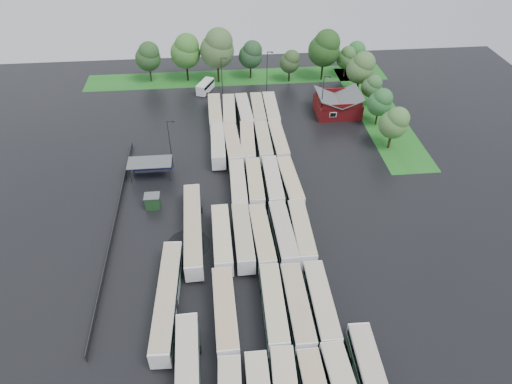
{
  "coord_description": "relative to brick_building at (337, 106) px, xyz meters",
  "views": [
    {
      "loc": [
        -3.91,
        -50.28,
        52.63
      ],
      "look_at": [
        2.0,
        12.0,
        2.5
      ],
      "focal_mm": 32.0,
      "sensor_mm": 36.0,
      "label": 1
    }
  ],
  "objects": [
    {
      "name": "artic_bus_west_b",
      "position": [
        -32.96,
        -38.67,
        0.16
      ],
      "size": [
        3.34,
        19.73,
        3.65
      ],
      "rotation": [
        0.0,
        0.0,
        0.03
      ],
      "color": "white",
      "rests_on": "ground"
    },
    {
      "name": "minibus",
      "position": [
        -30.63,
        14.15,
        -0.34
      ],
      "size": [
        4.74,
        6.67,
        2.75
      ],
      "rotation": [
        0.0,
        0.0,
        -0.43
      ],
      "color": "white",
      "rests_on": "ground"
    },
    {
      "name": "bus_r1c0",
      "position": [
        -28.48,
        -55.45,
        0.19
      ],
      "size": [
        3.2,
        13.48,
        3.73
      ],
      "rotation": [
        0.0,
        0.0,
        0.03
      ],
      "color": "white",
      "rests_on": "ground"
    },
    {
      "name": "bus_r5c0",
      "position": [
        -28.49,
        -0.86,
        0.19
      ],
      "size": [
        3.06,
        13.5,
        3.75
      ],
      "rotation": [
        0.0,
        0.0,
        0.01
      ],
      "color": "white",
      "rests_on": "ground"
    },
    {
      "name": "bus_r2c1",
      "position": [
        -25.07,
        -41.38,
        0.13
      ],
      "size": [
        2.95,
        13.1,
        3.64
      ],
      "rotation": [
        0.0,
        0.0,
        0.01
      ],
      "color": "white",
      "rests_on": "ground"
    },
    {
      "name": "lamp_post_back_e",
      "position": [
        -14.92,
        13.45,
        4.08
      ],
      "size": [
        1.58,
        0.31,
        10.24
      ],
      "color": "#2D2D30",
      "rests_on": "ground"
    },
    {
      "name": "bus_r3c4",
      "position": [
        -15.55,
        -28.1,
        0.13
      ],
      "size": [
        3.4,
        13.15,
        3.63
      ],
      "rotation": [
        0.0,
        0.0,
        0.05
      ],
      "color": "white",
      "rests_on": "ground"
    },
    {
      "name": "bus_r1c3",
      "position": [
        -18.74,
        -55.48,
        0.16
      ],
      "size": [
        2.9,
        13.25,
        3.68
      ],
      "rotation": [
        0.0,
        0.0,
        0.01
      ],
      "color": "white",
      "rests_on": "ground"
    },
    {
      "name": "lamp_post_nw",
      "position": [
        -37.18,
        -18.11,
        4.19
      ],
      "size": [
        1.61,
        0.31,
        10.43
      ],
      "color": "#2D2D30",
      "rests_on": "ground"
    },
    {
      "name": "utility_hut",
      "position": [
        -40.2,
        -30.17,
        -0.55
      ],
      "size": [
        2.7,
        2.2,
        2.62
      ],
      "color": "#173A19",
      "rests_on": "ground"
    },
    {
      "name": "puddle_3",
      "position": [
        -21.3,
        -43.02,
        -1.86
      ],
      "size": [
        4.46,
        4.46,
        0.01
      ],
      "primitive_type": "cylinder",
      "color": "black",
      "rests_on": "ground"
    },
    {
      "name": "lamp_post_back_w",
      "position": [
        -26.25,
        10.56,
        4.14
      ],
      "size": [
        1.59,
        0.31,
        10.34
      ],
      "color": "#2D2D30",
      "rests_on": "ground"
    },
    {
      "name": "bus_r5c4",
      "position": [
        -15.71,
        -1.0,
        0.17
      ],
      "size": [
        2.98,
        13.36,
        3.71
      ],
      "rotation": [
        0.0,
        0.0,
        -0.01
      ],
      "color": "white",
      "rests_on": "ground"
    },
    {
      "name": "puddle_4",
      "position": [
        -12.22,
        -61.23,
        -1.86
      ],
      "size": [
        3.8,
        3.8,
        0.01
      ],
      "primitive_type": "cylinder",
      "color": "black",
      "rests_on": "ground"
    },
    {
      "name": "grass_strip_north",
      "position": [
        -22.0,
        22.03,
        -1.86
      ],
      "size": [
        80.0,
        10.0,
        0.01
      ],
      "primitive_type": "cube",
      "color": "#1C641A",
      "rests_on": "ground"
    },
    {
      "name": "bus_r5c1",
      "position": [
        -25.29,
        -0.93,
        0.12
      ],
      "size": [
        3.11,
        13.05,
        3.61
      ],
      "rotation": [
        0.0,
        0.0,
        -0.03
      ],
      "color": "white",
      "rests_on": "ground"
    },
    {
      "name": "bus_r1c4",
      "position": [
        -15.46,
        -55.28,
        0.15
      ],
      "size": [
        2.87,
        13.19,
        3.67
      ],
      "rotation": [
        0.0,
        0.0,
        -0.0
      ],
      "color": "white",
      "rests_on": "ground"
    },
    {
      "name": "tree_east_4",
      "position": [
        6.77,
        19.79,
        3.58
      ],
      "size": [
        5.11,
        5.11,
        8.46
      ],
      "color": "black",
      "rests_on": "ground"
    },
    {
      "name": "tree_north_1",
      "position": [
        -35.03,
        21.34,
        6.27
      ],
      "size": [
        7.63,
        7.63,
        12.64
      ],
      "color": "black",
      "rests_on": "ground"
    },
    {
      "name": "bus_r4c1",
      "position": [
        -25.29,
        -14.64,
        0.19
      ],
      "size": [
        3.49,
        13.52,
        3.73
      ],
      "rotation": [
        0.0,
        0.0,
        0.05
      ],
      "color": "white",
      "rests_on": "ground"
    },
    {
      "name": "lamp_post_ne",
      "position": [
        -4.36,
        -2.56,
        4.35
      ],
      "size": [
        1.65,
        0.32,
        10.71
      ],
      "color": "#2D2D30",
      "rests_on": "ground"
    },
    {
      "name": "bus_r2c2",
      "position": [
        -22.11,
        -41.67,
        0.12
      ],
      "size": [
        3.23,
        13.09,
        3.62
      ],
      "rotation": [
        0.0,
        0.0,
        0.04
      ],
      "color": "white",
      "rests_on": "ground"
    },
    {
      "name": "tree_east_2",
      "position": [
        8.79,
        3.42,
        3.14
      ],
      "size": [
        4.72,
        4.7,
        7.79
      ],
      "color": "black",
      "rests_on": "ground"
    },
    {
      "name": "tree_north_0",
      "position": [
        -44.71,
        21.72,
        5.03
      ],
      "size": [
        6.48,
        6.48,
        10.73
      ],
      "color": "#34251A",
      "rests_on": "ground"
    },
    {
      "name": "bus_r3c2",
      "position": [
        -21.93,
        -27.7,
        0.09
      ],
      "size": [
        2.93,
        12.79,
        3.55
      ],
      "rotation": [
        0.0,
        0.0,
        -0.02
      ],
      "color": "white",
      "rests_on": "ground"
    },
    {
      "name": "tree_north_5",
      "position": [
        0.39,
        18.53,
        6.79
      ],
      "size": [
        8.12,
        8.12,
        13.46
      ],
      "color": "black",
      "rests_on": "ground"
    },
    {
      "name": "bus_r4c2",
      "position": [
        -22.19,
        -14.35,
        0.19
      ],
      "size": [
        3.48,
        13.53,
        3.73
      ],
      "rotation": [
        0.0,
        0.0,
        -0.05
      ],
      "color": "white",
      "rests_on": "ground"
    },
    {
      "name": "ground",
      "position": [
        -24.0,
        -42.77,
        -1.87
      ],
      "size": [
        160.0,
        160.0,
        0.0
      ],
      "primitive_type": "plane",
      "color": "black",
      "rests_on": "ground"
    },
    {
      "name": "tree_east_3",
      "position": [
        7.43,
        9.01,
        5.35
      ],
      "size": [
        6.78,
        6.78,
        11.23
      ],
      "color": "#322319",
      "rests_on": "ground"
    },
    {
      "name": "puddle_1",
      "position": [
        -15.53,
        -65.24,
        -1.86
      ],
      "size": [
        3.99,
        3.99,
        0.01
      ],
      "primitive_type": "cylinder",
      "color": "black",
      "rests_on": "ground"
    },
    {
      "name": "tree_north_2",
      "position": [
        -26.93,
        19.74,
        7.36
      ],
      "size": [
        8.65,
        8.65,
        14.33
      ],
      "color": "#302012",
      "rests_on": "ground"
    },
    {
      "name": "bus_r4c0",
      "position": [
        -28.21,
        -14.31,
        0.15
      ],
      "size": [
        2.85,
        13.15,
        3.66
      ],
      "rotation": [
        0.0,
        0.0,
        -0.0
      ],
      "color": "white",
      "rests_on": "ground"
    },
    {
      "name": "bus_r1c2",
      "position": [
        -21.93,
        -55.2,
        0.14
      ],
      "size": [
        2.95,
        13.16,
        3.65
      ],
      "rotation": [
        0.0,
        0.0,
        -0.01
      ],
      "color": "white",
      "rests_on": "ground"
    },
    {
      "name": "tree_east_1",
      "position": [
        7.73,
        -5.93,
        3.84
      ],
      "size": [
        5.36,
        5.36,
        8.88
      ],
      "color": "#322311",
      "rests_on": "ground"
    },
    {
      "name": "bus_r4c4",
      "position": [
        -15.78,
        -14.17,
        0.09
      ],
      "size": [
        2.99,
        12.84,
        3.56
      ],
      "rotation": [
        0.0,
        0.0,
        0.02
      ],
      "color": "white",
      "rests_on": "ground"
    },
    {
      "name": "bus_r3c3",
      "position": [
        -18.67,
        -27.73,
        0.14
      ],
      "size": [
        2.84,
        13.13,
        3.65
      ],
      "rotation": [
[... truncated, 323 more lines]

